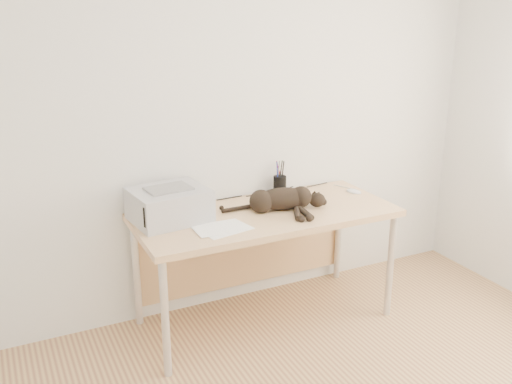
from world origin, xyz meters
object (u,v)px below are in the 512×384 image
printer (169,204)px  mouse (354,190)px  desk (259,227)px  mug (203,198)px  cat (280,200)px  pen_cup (280,184)px

printer → mouse: (1.28, -0.04, -0.08)m
desk → mug: 0.40m
printer → cat: size_ratio=0.73×
desk → pen_cup: pen_cup is taller
mug → pen_cup: (0.56, 0.01, 0.01)m
printer → mug: printer is taller
cat → pen_cup: bearing=76.3°
pen_cup → desk: bearing=-141.0°
printer → pen_cup: size_ratio=2.11×
mug → mouse: size_ratio=0.97×
desk → pen_cup: bearing=39.0°
mug → pen_cup: size_ratio=0.49×
mouse → pen_cup: bearing=133.8°
desk → cat: 0.24m
desk → mug: mug is taller
desk → mouse: 0.72m
printer → cat: (0.66, -0.13, -0.03)m
mouse → printer: bearing=156.5°
cat → printer: bearing=-177.1°
desk → printer: bearing=176.2°
printer → mug: size_ratio=4.30×
desk → cat: bearing=-46.1°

